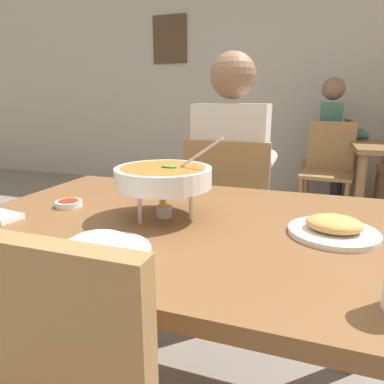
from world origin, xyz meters
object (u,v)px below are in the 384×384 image
Objects in this scene: rice_plate at (101,247)px; dining_table_main at (177,248)px; chair_bg_right at (328,165)px; patron_bg_left at (333,135)px; diner_main at (232,168)px; chair_bg_left at (335,158)px; curry_bowl at (164,177)px; appetizer_plate at (334,228)px; sauce_dish at (70,203)px; chair_diner_main at (229,213)px.

dining_table_main is at bearing 76.55° from rice_plate.
patron_bg_left is (0.03, 0.41, 0.24)m from chair_bg_right.
chair_bg_left is (0.62, 2.15, -0.24)m from diner_main.
curry_bowl is 0.51m from appetizer_plate.
patron_bg_left is (0.98, 2.85, 0.01)m from sauce_dish.
diner_main is 5.46× the size of appetizer_plate.
appetizer_plate is at bearing -91.95° from chair_bg_right.
curry_bowl reaches higher than chair_bg_left.
chair_bg_left is 0.49m from chair_bg_right.
diner_main is 14.56× the size of sauce_dish.
rice_plate is 0.45m from sauce_dish.
chair_bg_left is (1.02, 2.93, -0.23)m from sauce_dish.
chair_diner_main is 0.69× the size of diner_main.
sauce_dish is 0.10× the size of chair_bg_left.
sauce_dish is 0.10× the size of chair_bg_right.
chair_diner_main is at bearing -105.27° from patron_bg_left.
diner_main is at bearing 86.17° from rice_plate.
chair_bg_left reaches higher than sauce_dish.
patron_bg_left is at bearing 74.73° from chair_diner_main.
curry_bowl is (-0.04, -0.78, 0.11)m from diner_main.
chair_diner_main is at bearing 121.87° from appetizer_plate.
chair_bg_right is (-0.08, -0.48, 0.00)m from chair_bg_left.
chair_bg_right is (0.61, 2.76, -0.23)m from rice_plate.
curry_bowl reaches higher than sauce_dish.
curry_bowl is at bearing -93.22° from diner_main.
chair_diner_main reaches higher than sauce_dish.
chair_bg_right reaches higher than dining_table_main.
patron_bg_left reaches higher than curry_bowl.
rice_plate and appetizer_plate have the same top height.
curry_bowl is 0.33m from rice_plate.
rice_plate is at bearing -95.35° from curry_bowl.
chair_bg_right is at bearing 77.46° from rice_plate.
chair_diner_main is 2.71× the size of curry_bowl.
sauce_dish is at bearing -179.23° from appetizer_plate.
rice_plate is at bearing -93.83° from diner_main.
dining_table_main is 0.34m from rice_plate.
rice_plate is at bearing -93.95° from chair_diner_main.
curry_bowl is (-0.04, 0.01, 0.23)m from dining_table_main.
diner_main is 0.88m from sauce_dish.
dining_table_main is at bearing -178.08° from appetizer_plate.
chair_diner_main is at bearing 86.05° from rice_plate.
sauce_dish is at bearing -117.35° from diner_main.
patron_bg_left reaches higher than sauce_dish.
diner_main reaches higher than chair_bg_left.
chair_bg_right is 0.47m from patron_bg_left.
diner_main is (0.00, 0.03, 0.24)m from chair_diner_main.
chair_bg_left is 0.69× the size of patron_bg_left.
rice_plate is 0.27× the size of chair_bg_right.
chair_bg_right is (0.54, 1.70, 0.00)m from chair_diner_main.
rice_plate is (-0.07, -1.09, -0.00)m from diner_main.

